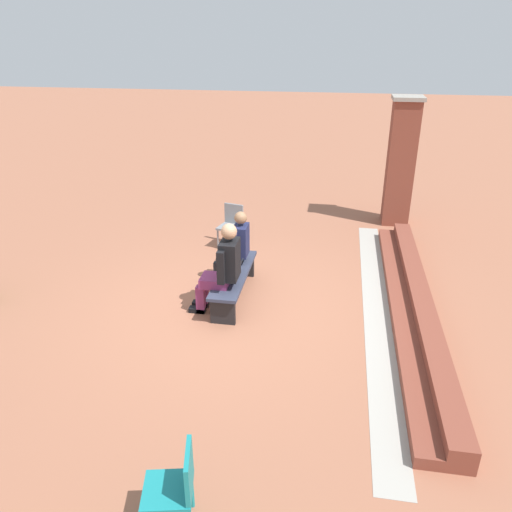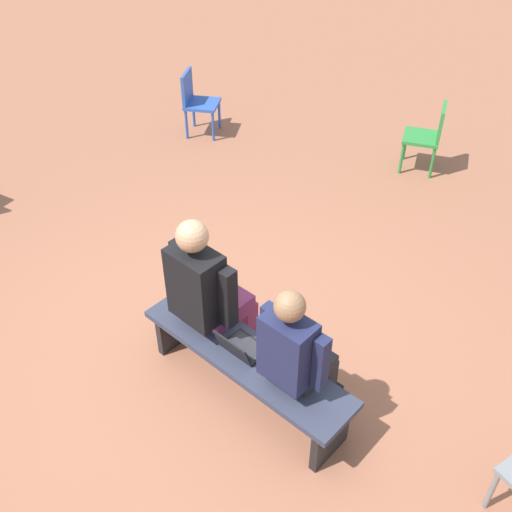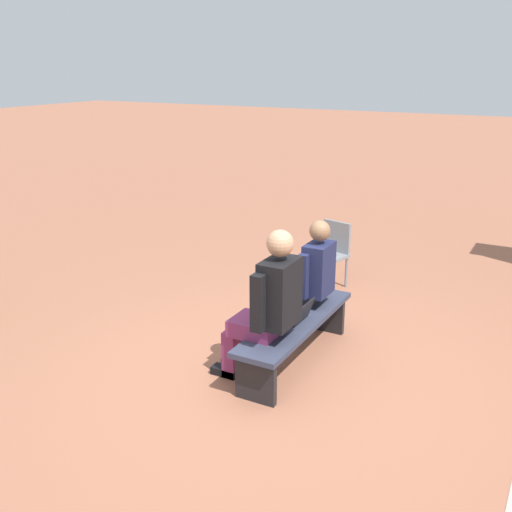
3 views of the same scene
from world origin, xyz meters
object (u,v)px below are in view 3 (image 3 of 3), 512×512
person_student (308,279)px  person_adult (268,304)px  plastic_chair_near_bench_left (331,250)px  laptop (296,316)px  bench (296,328)px

person_student → person_adult: bearing=-0.5°
plastic_chair_near_bench_left → laptop: bearing=13.1°
person_student → person_adult: person_adult is taller
person_student → laptop: person_student is taller
person_student → plastic_chair_near_bench_left: (-1.68, -0.42, -0.23)m
laptop → plastic_chair_near_bench_left: 2.20m
bench → person_adult: size_ratio=1.25×
bench → plastic_chair_near_bench_left: (-2.10, -0.49, 0.13)m
person_adult → laptop: size_ratio=4.52×
laptop → plastic_chair_near_bench_left: (-2.14, -0.50, -0.02)m
bench → plastic_chair_near_bench_left: size_ratio=2.14×
person_adult → plastic_chair_near_bench_left: 2.60m
bench → laptop: size_ratio=5.62×
plastic_chair_near_bench_left → person_adult: bearing=9.2°
bench → person_adult: 0.61m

